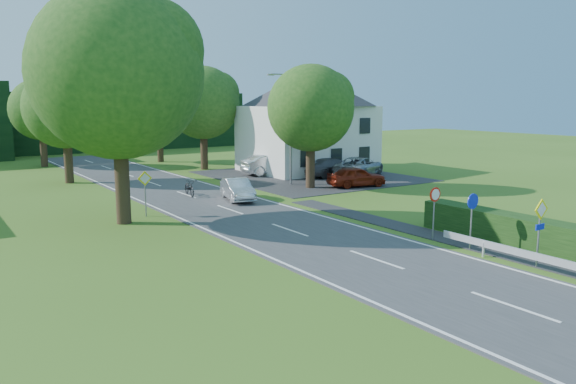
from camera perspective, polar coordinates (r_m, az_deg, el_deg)
road at (r=28.31m, az=-2.12°, el=-3.14°), size 7.00×80.00×0.04m
parking_pad at (r=45.55m, az=2.13°, el=1.63°), size 14.00×16.00×0.04m
line_edge_left at (r=26.79m, az=-8.05°, el=-3.89°), size 0.12×80.00×0.01m
line_edge_right at (r=30.10m, az=3.16°, el=-2.34°), size 0.12×80.00×0.01m
line_centre at (r=28.31m, az=-2.12°, el=-3.09°), size 0.12×80.00×0.01m
tree_main at (r=28.82m, az=-16.83°, el=8.32°), size 9.40×9.40×11.64m
tree_left_far at (r=44.60m, az=-21.61°, el=6.33°), size 7.00×7.00×8.58m
tree_right_far at (r=50.38m, az=-8.60°, el=7.44°), size 7.40×7.40×9.09m
tree_left_back at (r=56.47m, az=-23.74°, el=6.44°), size 6.60×6.60×8.07m
tree_right_back at (r=57.37m, az=-12.93°, el=6.77°), size 6.20×6.20×7.56m
tree_right_mid at (r=39.07m, az=2.31°, el=6.63°), size 7.00×7.00×8.58m
treeline_right at (r=73.13m, az=-15.98°, el=6.93°), size 30.00×5.00×7.00m
house_white at (r=48.77m, az=2.00°, el=7.31°), size 10.60×8.40×8.60m
streetlight at (r=40.45m, az=0.13°, el=6.98°), size 2.03×0.18×8.00m
sign_priority_right at (r=22.47m, az=24.24°, el=-2.63°), size 0.78×0.09×2.59m
sign_roundabout at (r=24.17m, az=18.20°, el=-1.77°), size 0.64×0.08×2.37m
sign_speed_limit at (r=25.40m, az=14.69°, el=-0.87°), size 0.64×0.11×2.37m
sign_priority_left at (r=30.54m, az=-14.32°, el=0.74°), size 0.78×0.09×2.44m
moving_car at (r=34.63m, az=-5.15°, el=0.28°), size 2.39×4.22×1.32m
motorcycle at (r=36.57m, az=-9.98°, el=0.46°), size 1.03×2.12×1.07m
parked_car_red at (r=40.07m, az=6.97°, el=1.56°), size 4.46×2.51×1.43m
parked_car_silver_a at (r=46.24m, az=-1.53°, el=2.83°), size 5.37×2.53×1.70m
parked_car_grey at (r=45.26m, az=4.54°, el=2.53°), size 5.16×2.14×1.49m
parked_car_silver_b at (r=45.54m, az=7.22°, el=2.59°), size 6.25×4.95×1.58m
parasol at (r=47.15m, az=0.89°, el=3.07°), size 2.54×2.57×1.87m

